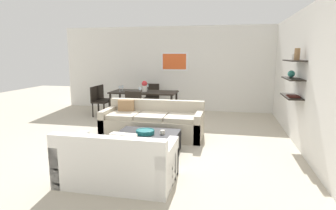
# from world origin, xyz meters

# --- Properties ---
(ground_plane) EXTENTS (18.00, 18.00, 0.00)m
(ground_plane) POSITION_xyz_m (0.00, 0.00, 0.00)
(ground_plane) COLOR #BCB29E
(back_wall_unit) EXTENTS (8.40, 0.09, 2.70)m
(back_wall_unit) POSITION_xyz_m (0.30, 3.53, 1.35)
(back_wall_unit) COLOR silver
(back_wall_unit) RESTS_ON ground
(right_wall_shelf_unit) EXTENTS (0.34, 8.20, 2.70)m
(right_wall_shelf_unit) POSITION_xyz_m (3.03, 0.59, 1.35)
(right_wall_shelf_unit) COLOR silver
(right_wall_shelf_unit) RESTS_ON ground
(sofa_beige) EXTENTS (2.22, 0.90, 0.78)m
(sofa_beige) POSITION_xyz_m (0.00, 0.34, 0.29)
(sofa_beige) COLOR #B2A893
(sofa_beige) RESTS_ON ground
(loveseat_white) EXTENTS (1.61, 0.90, 0.78)m
(loveseat_white) POSITION_xyz_m (0.13, -2.04, 0.29)
(loveseat_white) COLOR white
(loveseat_white) RESTS_ON ground
(coffee_table) EXTENTS (1.14, 0.94, 0.38)m
(coffee_table) POSITION_xyz_m (0.19, -0.80, 0.19)
(coffee_table) COLOR black
(coffee_table) RESTS_ON ground
(decorative_bowl) EXTENTS (0.34, 0.34, 0.08)m
(decorative_bowl) POSITION_xyz_m (0.17, -0.80, 0.42)
(decorative_bowl) COLOR #19666B
(decorative_bowl) RESTS_ON coffee_table
(candle_jar) EXTENTS (0.09, 0.09, 0.07)m
(candle_jar) POSITION_xyz_m (0.49, -0.75, 0.42)
(candle_jar) COLOR silver
(candle_jar) RESTS_ON coffee_table
(dining_table) EXTENTS (1.91, 0.86, 0.75)m
(dining_table) POSITION_xyz_m (-0.77, 2.23, 0.68)
(dining_table) COLOR black
(dining_table) RESTS_ON ground
(dining_chair_foot) EXTENTS (0.44, 0.44, 0.88)m
(dining_chair_foot) POSITION_xyz_m (-0.77, 1.40, 0.50)
(dining_chair_foot) COLOR black
(dining_chair_foot) RESTS_ON ground
(dining_chair_left_far) EXTENTS (0.44, 0.44, 0.88)m
(dining_chair_left_far) POSITION_xyz_m (-2.13, 2.42, 0.50)
(dining_chair_left_far) COLOR black
(dining_chair_left_far) RESTS_ON ground
(dining_chair_head) EXTENTS (0.44, 0.44, 0.88)m
(dining_chair_head) POSITION_xyz_m (-0.77, 3.07, 0.50)
(dining_chair_head) COLOR black
(dining_chair_head) RESTS_ON ground
(dining_chair_left_near) EXTENTS (0.44, 0.44, 0.88)m
(dining_chair_left_near) POSITION_xyz_m (-2.13, 2.04, 0.50)
(dining_chair_left_near) COLOR black
(dining_chair_left_near) RESTS_ON ground
(wine_glass_foot) EXTENTS (0.08, 0.08, 0.18)m
(wine_glass_foot) POSITION_xyz_m (-0.77, 1.86, 0.88)
(wine_glass_foot) COLOR silver
(wine_glass_foot) RESTS_ON dining_table
(wine_glass_head) EXTENTS (0.06, 0.06, 0.17)m
(wine_glass_head) POSITION_xyz_m (-0.77, 2.60, 0.87)
(wine_glass_head) COLOR silver
(wine_glass_head) RESTS_ON dining_table
(wine_glass_left_near) EXTENTS (0.06, 0.06, 0.16)m
(wine_glass_left_near) POSITION_xyz_m (-1.47, 2.12, 0.86)
(wine_glass_left_near) COLOR silver
(wine_glass_left_near) RESTS_ON dining_table
(wine_glass_left_far) EXTENTS (0.06, 0.06, 0.15)m
(wine_glass_left_far) POSITION_xyz_m (-1.47, 2.34, 0.85)
(wine_glass_left_far) COLOR silver
(wine_glass_left_far) RESTS_ON dining_table
(centerpiece_vase) EXTENTS (0.16, 0.16, 0.31)m
(centerpiece_vase) POSITION_xyz_m (-0.74, 2.20, 0.92)
(centerpiece_vase) COLOR silver
(centerpiece_vase) RESTS_ON dining_table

